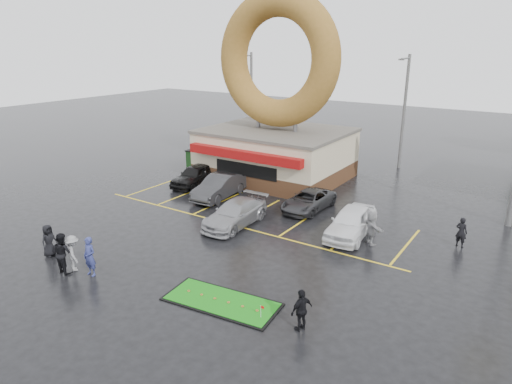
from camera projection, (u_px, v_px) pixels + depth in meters
The scene contains 18 objects.
ground at pixel (193, 246), 23.15m from camera, with size 120.00×120.00×0.00m, color black.
donut_shop at pixel (276, 119), 33.58m from camera, with size 10.20×8.70×13.50m.
streetlight_left at pixel (251, 99), 42.66m from camera, with size 0.40×2.21×9.00m.
streetlight_mid at pixel (404, 110), 36.08m from camera, with size 0.40×2.21×9.00m.
car_black at pixel (195, 175), 32.78m from camera, with size 1.78×4.41×1.50m, color black.
car_dgrey at pixel (219, 187), 30.13m from camera, with size 1.63×4.67×1.54m, color #2A2A2C.
car_silver at pixel (235, 213), 25.64m from camera, with size 1.94×4.77×1.39m, color #939397.
car_grey at pixel (308, 200), 28.02m from camera, with size 2.00×4.33×1.20m, color #2E2E31.
car_white at pixel (351, 222), 24.17m from camera, with size 1.85×4.60×1.57m, color white.
person_blue at pixel (90, 256), 20.04m from camera, with size 0.66×0.43×1.80m, color navy.
person_blackjkt at pixel (63, 253), 20.28m from camera, with size 0.92×0.71×1.88m, color black.
person_hoodie at pixel (73, 253), 20.50m from camera, with size 1.08×0.62×1.67m, color gray.
person_bystander at pixel (49, 241), 21.88m from camera, with size 0.78×0.51×1.60m, color black.
person_cameraman at pixel (302, 310), 16.20m from camera, with size 0.95×0.39×1.62m, color black.
person_walker_near at pixel (372, 228), 23.20m from camera, with size 1.64×0.52×1.77m, color gray.
person_walker_far at pixel (461, 232), 22.89m from camera, with size 0.57×0.38×1.57m, color black.
dumpster at pixel (199, 159), 37.77m from camera, with size 1.80×1.20×1.30m, color #1D491C.
putting_green at pixel (222, 301), 18.15m from camera, with size 4.85×2.52×0.58m.
Camera 1 is at (14.37, -15.80, 9.87)m, focal length 32.00 mm.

